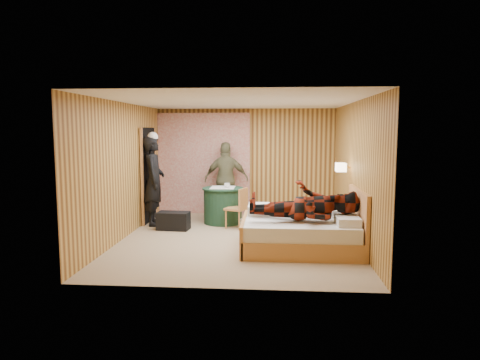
# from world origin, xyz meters

# --- Properties ---
(floor) EXTENTS (4.20, 5.00, 0.01)m
(floor) POSITION_xyz_m (0.00, 0.00, 0.00)
(floor) COLOR tan
(floor) RESTS_ON ground
(ceiling) EXTENTS (4.20, 5.00, 0.01)m
(ceiling) POSITION_xyz_m (0.00, 0.00, 2.50)
(ceiling) COLOR white
(ceiling) RESTS_ON wall_back
(wall_back) EXTENTS (4.20, 0.02, 2.50)m
(wall_back) POSITION_xyz_m (0.00, 2.50, 1.25)
(wall_back) COLOR tan
(wall_back) RESTS_ON floor
(wall_left) EXTENTS (0.02, 5.00, 2.50)m
(wall_left) POSITION_xyz_m (-2.10, 0.00, 1.25)
(wall_left) COLOR tan
(wall_left) RESTS_ON floor
(wall_right) EXTENTS (0.02, 5.00, 2.50)m
(wall_right) POSITION_xyz_m (2.10, 0.00, 1.25)
(wall_right) COLOR tan
(wall_right) RESTS_ON floor
(curtain) EXTENTS (2.20, 0.08, 2.40)m
(curtain) POSITION_xyz_m (-1.00, 2.43, 1.20)
(curtain) COLOR beige
(curtain) RESTS_ON floor
(doorway) EXTENTS (0.06, 0.90, 2.05)m
(doorway) POSITION_xyz_m (-2.06, 1.40, 1.02)
(doorway) COLOR black
(doorway) RESTS_ON floor
(wall_lamp) EXTENTS (0.26, 0.24, 0.16)m
(wall_lamp) POSITION_xyz_m (1.92, 0.45, 1.30)
(wall_lamp) COLOR gold
(wall_lamp) RESTS_ON wall_right
(bed) EXTENTS (1.95, 1.49, 1.02)m
(bed) POSITION_xyz_m (1.13, -0.58, 0.30)
(bed) COLOR tan
(bed) RESTS_ON floor
(nightstand) EXTENTS (0.42, 0.57, 0.55)m
(nightstand) POSITION_xyz_m (1.88, 0.10, 0.28)
(nightstand) COLOR tan
(nightstand) RESTS_ON floor
(round_table) EXTENTS (0.88, 0.88, 0.78)m
(round_table) POSITION_xyz_m (-0.42, 1.35, 0.39)
(round_table) COLOR #1F442E
(round_table) RESTS_ON floor
(chair_far) EXTENTS (0.47, 0.47, 0.93)m
(chair_far) POSITION_xyz_m (-0.43, 2.04, 0.54)
(chair_far) COLOR tan
(chair_far) RESTS_ON floor
(chair_near) EXTENTS (0.49, 0.49, 0.83)m
(chair_near) POSITION_xyz_m (-0.03, 0.86, 0.48)
(chair_near) COLOR tan
(chair_near) RESTS_ON floor
(duffel_bag) EXTENTS (0.66, 0.39, 0.36)m
(duffel_bag) POSITION_xyz_m (-1.34, 0.65, 0.18)
(duffel_bag) COLOR black
(duffel_bag) RESTS_ON floor
(sneaker_left) EXTENTS (0.28, 0.18, 0.11)m
(sneaker_left) POSITION_xyz_m (-0.03, 1.24, 0.06)
(sneaker_left) COLOR white
(sneaker_left) RESTS_ON floor
(sneaker_right) EXTENTS (0.26, 0.11, 0.11)m
(sneaker_right) POSITION_xyz_m (0.08, 0.92, 0.06)
(sneaker_right) COLOR white
(sneaker_right) RESTS_ON floor
(woman_standing) EXTENTS (0.56, 0.75, 1.88)m
(woman_standing) POSITION_xyz_m (-1.85, 1.07, 0.94)
(woman_standing) COLOR black
(woman_standing) RESTS_ON floor
(man_at_table) EXTENTS (1.03, 0.46, 1.72)m
(man_at_table) POSITION_xyz_m (-0.42, 2.08, 0.86)
(man_at_table) COLOR #6A6846
(man_at_table) RESTS_ON floor
(man_on_bed) EXTENTS (0.86, 0.67, 1.77)m
(man_on_bed) POSITION_xyz_m (1.15, -0.80, 0.94)
(man_on_bed) COLOR #661809
(man_on_bed) RESTS_ON bed
(book_lower) EXTENTS (0.21, 0.25, 0.02)m
(book_lower) POSITION_xyz_m (1.88, 0.05, 0.56)
(book_lower) COLOR white
(book_lower) RESTS_ON nightstand
(book_upper) EXTENTS (0.25, 0.28, 0.02)m
(book_upper) POSITION_xyz_m (1.88, 0.05, 0.58)
(book_upper) COLOR white
(book_upper) RESTS_ON nightstand
(cup_nightstand) EXTENTS (0.12, 0.12, 0.09)m
(cup_nightstand) POSITION_xyz_m (1.88, 0.23, 0.59)
(cup_nightstand) COLOR white
(cup_nightstand) RESTS_ON nightstand
(cup_table) EXTENTS (0.16, 0.16, 0.10)m
(cup_table) POSITION_xyz_m (-0.32, 1.30, 0.83)
(cup_table) COLOR white
(cup_table) RESTS_ON round_table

